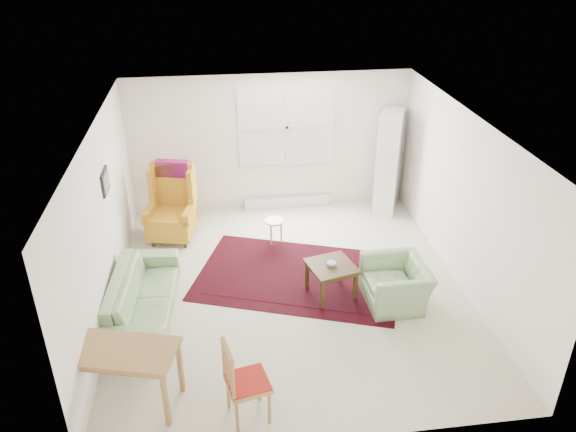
{
  "coord_description": "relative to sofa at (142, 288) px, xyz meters",
  "views": [
    {
      "loc": [
        -0.94,
        -6.72,
        4.78
      ],
      "look_at": [
        0.0,
        0.3,
        1.05
      ],
      "focal_mm": 35.0,
      "sensor_mm": 36.0,
      "label": 1
    }
  ],
  "objects": [
    {
      "name": "desk_chair",
      "position": [
        1.29,
        -2.0,
        0.09
      ],
      "size": [
        0.52,
        0.52,
        1.0
      ],
      "primitive_type": null,
      "rotation": [
        0.0,
        0.0,
        1.79
      ],
      "color": "#A37742",
      "rests_on": "ground"
    },
    {
      "name": "coffee_table",
      "position": [
        2.61,
        0.09,
        -0.16
      ],
      "size": [
        0.75,
        0.75,
        0.5
      ],
      "primitive_type": null,
      "rotation": [
        0.0,
        0.0,
        0.25
      ],
      "color": "#3D2A12",
      "rests_on": "ground"
    },
    {
      "name": "cabinet",
      "position": [
        4.17,
        2.65,
        0.52
      ],
      "size": [
        0.65,
        0.84,
        1.86
      ],
      "primitive_type": null,
      "rotation": [
        0.0,
        0.0,
        -0.4
      ],
      "color": "white",
      "rests_on": "ground"
    },
    {
      "name": "rug",
      "position": [
        2.22,
        0.6,
        -0.39
      ],
      "size": [
        3.45,
        2.8,
        0.03
      ],
      "primitive_type": null,
      "rotation": [
        0.0,
        0.0,
        -0.34
      ],
      "color": "black",
      "rests_on": "ground"
    },
    {
      "name": "stool",
      "position": [
        1.98,
        1.66,
        -0.2
      ],
      "size": [
        0.35,
        0.35,
        0.43
      ],
      "primitive_type": null,
      "rotation": [
        0.0,
        0.0,
        -0.12
      ],
      "color": "white",
      "rests_on": "ground"
    },
    {
      "name": "wingback_chair",
      "position": [
        0.29,
        2.02,
        0.24
      ],
      "size": [
        0.89,
        0.92,
        1.29
      ],
      "primitive_type": null,
      "rotation": [
        0.0,
        0.0,
        -0.21
      ],
      "color": "orange",
      "rests_on": "ground"
    },
    {
      "name": "room",
      "position": [
        2.09,
        0.51,
        0.85
      ],
      "size": [
        5.04,
        5.54,
        2.51
      ],
      "color": "beige",
      "rests_on": "ground"
    },
    {
      "name": "desk",
      "position": [
        -0.03,
        -1.63,
        -0.03
      ],
      "size": [
        1.31,
        0.89,
        0.76
      ],
      "primitive_type": null,
      "rotation": [
        0.0,
        0.0,
        -0.27
      ],
      "color": "#A37742",
      "rests_on": "ground"
    },
    {
      "name": "sofa",
      "position": [
        0.0,
        0.0,
        0.0
      ],
      "size": [
        0.92,
        2.07,
        0.82
      ],
      "primitive_type": "imported",
      "rotation": [
        0.0,
        0.0,
        1.51
      ],
      "color": "#7EA26C",
      "rests_on": "ground"
    },
    {
      "name": "armchair",
      "position": [
        3.48,
        -0.2,
        -0.05
      ],
      "size": [
        0.84,
        0.95,
        0.72
      ],
      "primitive_type": "imported",
      "rotation": [
        0.0,
        0.0,
        -1.54
      ],
      "color": "#7EA26C",
      "rests_on": "ground"
    }
  ]
}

